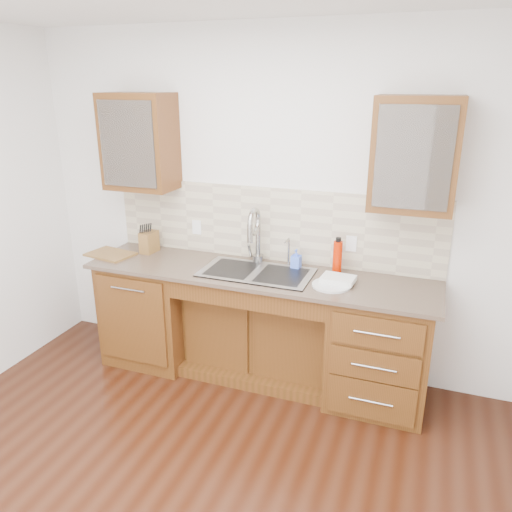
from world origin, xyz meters
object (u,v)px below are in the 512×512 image
(soap_bottle, at_px, (296,259))
(water_bottle, at_px, (337,258))
(plate, at_px, (331,285))
(cutting_board, at_px, (110,254))
(knife_block, at_px, (149,242))

(soap_bottle, height_order, water_bottle, water_bottle)
(plate, relative_size, cutting_board, 0.73)
(water_bottle, relative_size, cutting_board, 0.68)
(water_bottle, xyz_separation_m, plate, (0.01, -0.25, -0.12))
(knife_block, bearing_deg, soap_bottle, 6.87)
(water_bottle, height_order, plate, water_bottle)
(plate, distance_m, knife_block, 1.62)
(plate, xyz_separation_m, cutting_board, (-1.87, 0.02, 0.00))
(water_bottle, relative_size, knife_block, 1.42)
(water_bottle, distance_m, knife_block, 1.59)
(cutting_board, bearing_deg, water_bottle, 7.02)
(soap_bottle, bearing_deg, water_bottle, 3.99)
(soap_bottle, relative_size, water_bottle, 0.61)
(soap_bottle, bearing_deg, cutting_board, -167.74)
(water_bottle, height_order, knife_block, water_bottle)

